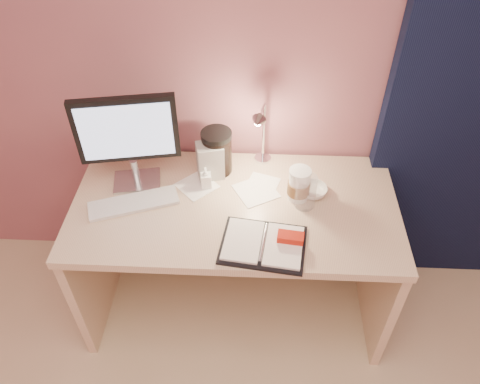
{
  "coord_description": "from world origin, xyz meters",
  "views": [
    {
      "loc": [
        0.09,
        -0.04,
        2.14
      ],
      "look_at": [
        0.02,
        1.33,
        0.85
      ],
      "focal_mm": 35.0,
      "sensor_mm": 36.0,
      "label": 1
    }
  ],
  "objects_px": {
    "monitor": "(128,134)",
    "planner": "(265,244)",
    "desk": "(236,227)",
    "product_box": "(210,161)",
    "clear_cup": "(306,192)",
    "coffee_cup": "(299,185)",
    "keyboard": "(134,203)",
    "desk_lamp": "(268,134)",
    "lotion_bottle": "(206,177)",
    "dark_jar": "(217,154)",
    "bowl": "(313,191)"
  },
  "relations": [
    {
      "from": "keyboard",
      "to": "monitor",
      "type": "bearing_deg",
      "value": 76.0
    },
    {
      "from": "desk",
      "to": "product_box",
      "type": "bearing_deg",
      "value": 137.2
    },
    {
      "from": "monitor",
      "to": "planner",
      "type": "height_order",
      "value": "monitor"
    },
    {
      "from": "planner",
      "to": "lotion_bottle",
      "type": "xyz_separation_m",
      "value": [
        -0.26,
        0.33,
        0.04
      ]
    },
    {
      "from": "coffee_cup",
      "to": "dark_jar",
      "type": "height_order",
      "value": "dark_jar"
    },
    {
      "from": "keyboard",
      "to": "bowl",
      "type": "distance_m",
      "value": 0.78
    },
    {
      "from": "bowl",
      "to": "monitor",
      "type": "bearing_deg",
      "value": 177.07
    },
    {
      "from": "coffee_cup",
      "to": "bowl",
      "type": "distance_m",
      "value": 0.09
    },
    {
      "from": "clear_cup",
      "to": "bowl",
      "type": "height_order",
      "value": "clear_cup"
    },
    {
      "from": "coffee_cup",
      "to": "clear_cup",
      "type": "relative_size",
      "value": 1.01
    },
    {
      "from": "clear_cup",
      "to": "desk",
      "type": "bearing_deg",
      "value": 168.01
    },
    {
      "from": "clear_cup",
      "to": "dark_jar",
      "type": "distance_m",
      "value": 0.44
    },
    {
      "from": "clear_cup",
      "to": "lotion_bottle",
      "type": "bearing_deg",
      "value": 167.07
    },
    {
      "from": "planner",
      "to": "coffee_cup",
      "type": "height_order",
      "value": "coffee_cup"
    },
    {
      "from": "product_box",
      "to": "lotion_bottle",
      "type": "bearing_deg",
      "value": -115.51
    },
    {
      "from": "planner",
      "to": "dark_jar",
      "type": "xyz_separation_m",
      "value": [
        -0.22,
        0.45,
        0.08
      ]
    },
    {
      "from": "desk",
      "to": "clear_cup",
      "type": "xyz_separation_m",
      "value": [
        0.3,
        -0.06,
        0.3
      ]
    },
    {
      "from": "coffee_cup",
      "to": "desk_lamp",
      "type": "height_order",
      "value": "desk_lamp"
    },
    {
      "from": "dark_jar",
      "to": "clear_cup",
      "type": "bearing_deg",
      "value": -28.65
    },
    {
      "from": "desk",
      "to": "dark_jar",
      "type": "xyz_separation_m",
      "value": [
        -0.09,
        0.15,
        0.32
      ]
    },
    {
      "from": "lotion_bottle",
      "to": "dark_jar",
      "type": "relative_size",
      "value": 0.54
    },
    {
      "from": "coffee_cup",
      "to": "planner",
      "type": "bearing_deg",
      "value": -116.18
    },
    {
      "from": "planner",
      "to": "product_box",
      "type": "xyz_separation_m",
      "value": [
        -0.25,
        0.41,
        0.07
      ]
    },
    {
      "from": "lotion_bottle",
      "to": "clear_cup",
      "type": "bearing_deg",
      "value": -12.93
    },
    {
      "from": "dark_jar",
      "to": "bowl",
      "type": "bearing_deg",
      "value": -18.55
    },
    {
      "from": "desk",
      "to": "clear_cup",
      "type": "height_order",
      "value": "clear_cup"
    },
    {
      "from": "clear_cup",
      "to": "lotion_bottle",
      "type": "relative_size",
      "value": 1.51
    },
    {
      "from": "coffee_cup",
      "to": "desk_lamp",
      "type": "distance_m",
      "value": 0.26
    },
    {
      "from": "coffee_cup",
      "to": "desk",
      "type": "bearing_deg",
      "value": 175.75
    },
    {
      "from": "desk_lamp",
      "to": "keyboard",
      "type": "bearing_deg",
      "value": -144.28
    },
    {
      "from": "dark_jar",
      "to": "desk_lamp",
      "type": "xyz_separation_m",
      "value": [
        0.22,
        0.0,
        0.11
      ]
    },
    {
      "from": "planner",
      "to": "bowl",
      "type": "distance_m",
      "value": 0.37
    },
    {
      "from": "planner",
      "to": "clear_cup",
      "type": "bearing_deg",
      "value": 62.62
    },
    {
      "from": "keyboard",
      "to": "coffee_cup",
      "type": "bearing_deg",
      "value": -13.84
    },
    {
      "from": "desk",
      "to": "bowl",
      "type": "distance_m",
      "value": 0.42
    },
    {
      "from": "desk",
      "to": "desk_lamp",
      "type": "bearing_deg",
      "value": 48.87
    },
    {
      "from": "keyboard",
      "to": "product_box",
      "type": "relative_size",
      "value": 2.21
    },
    {
      "from": "monitor",
      "to": "lotion_bottle",
      "type": "height_order",
      "value": "monitor"
    },
    {
      "from": "desk_lamp",
      "to": "bowl",
      "type": "bearing_deg",
      "value": -23.87
    },
    {
      "from": "product_box",
      "to": "desk_lamp",
      "type": "distance_m",
      "value": 0.28
    },
    {
      "from": "keyboard",
      "to": "clear_cup",
      "type": "distance_m",
      "value": 0.73
    },
    {
      "from": "monitor",
      "to": "keyboard",
      "type": "relative_size",
      "value": 1.18
    },
    {
      "from": "keyboard",
      "to": "clear_cup",
      "type": "xyz_separation_m",
      "value": [
        0.73,
        0.03,
        0.07
      ]
    },
    {
      "from": "product_box",
      "to": "coffee_cup",
      "type": "bearing_deg",
      "value": -33.99
    },
    {
      "from": "desk",
      "to": "coffee_cup",
      "type": "distance_m",
      "value": 0.4
    },
    {
      "from": "monitor",
      "to": "desk_lamp",
      "type": "relative_size",
      "value": 1.34
    },
    {
      "from": "coffee_cup",
      "to": "lotion_bottle",
      "type": "xyz_separation_m",
      "value": [
        -0.4,
        0.06,
        -0.02
      ]
    },
    {
      "from": "desk",
      "to": "monitor",
      "type": "distance_m",
      "value": 0.67
    },
    {
      "from": "coffee_cup",
      "to": "bowl",
      "type": "relative_size",
      "value": 1.26
    },
    {
      "from": "planner",
      "to": "coffee_cup",
      "type": "distance_m",
      "value": 0.32
    }
  ]
}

